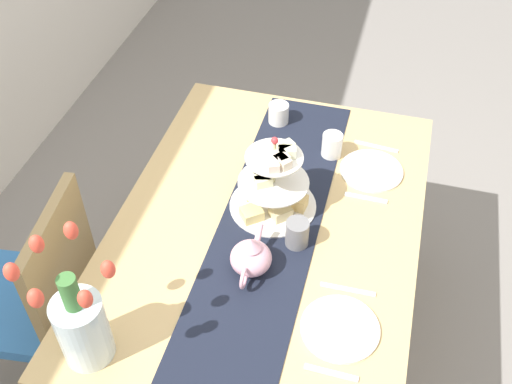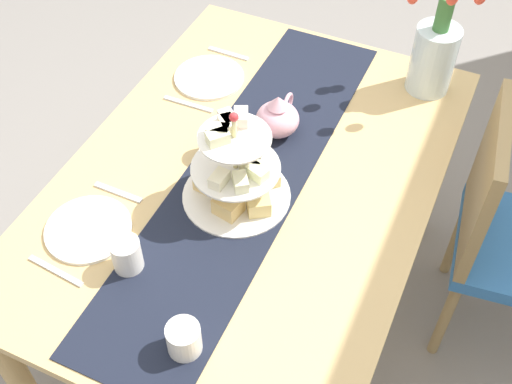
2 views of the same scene
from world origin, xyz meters
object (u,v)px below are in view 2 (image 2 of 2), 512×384
Objects in this scene: knife_left at (188,104)px; mug_grey at (222,139)px; tulip_vase at (435,51)px; dining_table at (250,199)px; tiered_cake_stand at (237,174)px; mug_white_text at (127,255)px; chair_left at (507,231)px; cream_jug at (184,339)px; knife_right at (56,271)px; teapot at (278,118)px; dinner_plate_right at (88,229)px; fork_left at (229,53)px; dinner_plate_left at (209,77)px; fork_right at (118,192)px.

knife_left is 1.79× the size of mug_grey.
dining_table is at bearing -30.94° from tulip_vase.
mug_white_text is (0.32, -0.15, -0.05)m from tiered_cake_stand.
chair_left is 1.07m from knife_left.
dining_table is at bearing 160.44° from mug_white_text.
mug_white_text reaches higher than cream_jug.
tulip_vase reaches higher than cream_jug.
dining_table is 8.62× the size of knife_right.
teapot is 1.04× the size of dinner_plate_right.
teapot is 1.40× the size of knife_right.
tiered_cake_stand is 0.66m from fork_left.
cream_jug is 0.37× the size of dinner_plate_left.
chair_left reaches higher than fork_right.
dinner_plate_right is at bearing -28.93° from teapot.
knife_right is 1.79× the size of mug_white_text.
chair_left is 3.96× the size of dinner_plate_right.
tulip_vase reaches higher than chair_left.
cream_jug is 0.53m from fork_right.
fork_left is (-0.29, -0.31, -0.06)m from teapot.
mug_white_text is at bearing -19.56° from dining_table.
teapot is 1.40× the size of knife_left.
chair_left is at bearing 129.62° from mug_white_text.
knife_right is (0.70, 0.00, 0.00)m from knife_left.
teapot reaches higher than dinner_plate_left.
fork_left and fork_right have the same top height.
mug_white_text is at bearing 119.65° from knife_right.
chair_left is at bearing 122.97° from dinner_plate_right.
dinner_plate_left reaches higher than fork_left.
tiered_cake_stand reaches higher than knife_right.
chair_left is at bearing 96.58° from knife_left.
knife_left is 0.41m from fork_right.
mug_grey is at bearing -161.17° from cream_jug.
dining_table is 0.25m from teapot.
dinner_plate_right is (0.84, 0.00, 0.00)m from fork_left.
dining_table is at bearing -170.52° from cream_jug.
chair_left is 1.18m from mug_white_text.
tulip_vase is 1.19m from cream_jug.
fork_left is 1.00× the size of fork_right.
dinner_plate_right is (0.55, 0.00, 0.00)m from knife_left.
tiered_cake_stand reaches higher than fork_left.
cream_jug is 0.50× the size of knife_right.
chair_left reaches higher than fork_left.
cream_jug is (0.75, 0.09, -0.02)m from teapot.
fork_right is at bearing 0.00° from dinner_plate_left.
dinner_plate_right is (0.36, -0.31, 0.11)m from dining_table.
fork_left is 0.65× the size of dinner_plate_right.
teapot is at bearing -179.35° from tiered_cake_stand.
mug_white_text reaches higher than knife_right.
mug_white_text is at bearing 11.98° from dinner_plate_left.
knife_right is at bearing 0.00° from knife_left.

